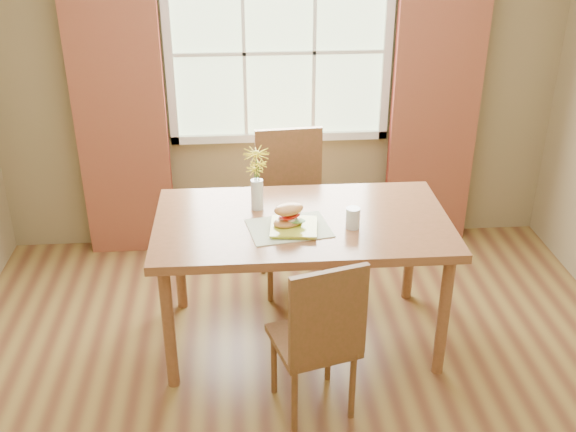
# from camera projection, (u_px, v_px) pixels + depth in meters

# --- Properties ---
(room) EXTENTS (4.24, 3.84, 2.74)m
(room) POSITION_uv_depth(u_px,v_px,m) (306.00, 176.00, 3.20)
(room) COLOR olive
(room) RESTS_ON ground
(window) EXTENTS (1.62, 0.06, 1.32)m
(window) POSITION_uv_depth(u_px,v_px,m) (279.00, 53.00, 4.79)
(window) COLOR beige
(window) RESTS_ON room
(curtain_left) EXTENTS (0.65, 0.08, 2.20)m
(curtain_left) POSITION_uv_depth(u_px,v_px,m) (120.00, 115.00, 4.81)
(curtain_left) COLOR maroon
(curtain_left) RESTS_ON room
(curtain_right) EXTENTS (0.65, 0.08, 2.20)m
(curtain_right) POSITION_uv_depth(u_px,v_px,m) (435.00, 107.00, 4.97)
(curtain_right) COLOR maroon
(curtain_right) RESTS_ON room
(dining_table) EXTENTS (1.72, 0.97, 0.84)m
(dining_table) POSITION_uv_depth(u_px,v_px,m) (302.00, 232.00, 3.96)
(dining_table) COLOR brown
(dining_table) RESTS_ON room
(chair_near) EXTENTS (0.50, 0.50, 0.97)m
(chair_near) POSITION_uv_depth(u_px,v_px,m) (319.00, 334.00, 3.44)
(chair_near) COLOR brown
(chair_near) RESTS_ON room
(chair_far) EXTENTS (0.50, 0.50, 1.11)m
(chair_far) POSITION_uv_depth(u_px,v_px,m) (291.00, 202.00, 4.66)
(chair_far) COLOR brown
(chair_far) RESTS_ON room
(placemat) EXTENTS (0.50, 0.40, 0.01)m
(placemat) POSITION_uv_depth(u_px,v_px,m) (289.00, 228.00, 3.82)
(placemat) COLOR beige
(placemat) RESTS_ON dining_table
(plate) EXTENTS (0.29, 0.29, 0.01)m
(plate) POSITION_uv_depth(u_px,v_px,m) (294.00, 228.00, 3.79)
(plate) COLOR gold
(plate) RESTS_ON placemat
(croissant_sandwich) EXTENTS (0.21, 0.18, 0.13)m
(croissant_sandwich) POSITION_uv_depth(u_px,v_px,m) (289.00, 215.00, 3.78)
(croissant_sandwich) COLOR #D88E49
(croissant_sandwich) RESTS_ON plate
(water_glass) EXTENTS (0.08, 0.08, 0.12)m
(water_glass) POSITION_uv_depth(u_px,v_px,m) (353.00, 218.00, 3.80)
(water_glass) COLOR silver
(water_glass) RESTS_ON dining_table
(flower_vase) EXTENTS (0.15, 0.15, 0.38)m
(flower_vase) POSITION_uv_depth(u_px,v_px,m) (257.00, 173.00, 3.95)
(flower_vase) COLOR silver
(flower_vase) RESTS_ON dining_table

